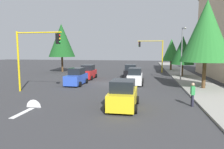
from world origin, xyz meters
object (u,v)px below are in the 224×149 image
object	(u,v)px
car_blue	(76,77)
traffic_signal_far_left	(153,50)
pedestrian_crossing	(193,94)
tree_opposite_side	(62,40)
traffic_signal_near_right	(35,49)
street_lamp_curbside	(182,48)
tree_roadside_far	(171,50)
car_white	(135,77)
car_red	(88,73)
tree_roadside_near	(206,31)
car_yellow	(123,95)
tree_roadside_mid	(183,50)
car_black	(131,72)

from	to	relation	value
car_blue	traffic_signal_far_left	bearing A→B (deg)	149.76
car_blue	pedestrian_crossing	distance (m)	13.46
car_blue	tree_opposite_side	bearing A→B (deg)	-150.27
traffic_signal_near_right	pedestrian_crossing	distance (m)	14.35
pedestrian_crossing	street_lamp_curbside	bearing A→B (deg)	174.47
car_blue	tree_roadside_far	bearing A→B (deg)	146.70
tree_opposite_side	car_white	distance (m)	19.50
tree_roadside_far	traffic_signal_far_left	bearing A→B (deg)	-43.32
car_red	tree_roadside_far	bearing A→B (deg)	137.97
tree_roadside_near	car_blue	world-z (taller)	tree_roadside_near
car_yellow	car_red	xyz separation A→B (m)	(-13.64, -6.65, -0.00)
tree_roadside_mid	tree_roadside_far	xyz separation A→B (m)	(-10.00, -0.50, 0.13)
traffic_signal_far_left	car_yellow	bearing A→B (deg)	-6.06
traffic_signal_near_right	tree_roadside_mid	xyz separation A→B (m)	(-14.00, 15.71, -0.07)
tree_roadside_mid	car_blue	size ratio (longest dim) A/B	1.56
car_yellow	traffic_signal_far_left	bearing A→B (deg)	173.94
car_red	pedestrian_crossing	world-z (taller)	car_red
tree_roadside_mid	tree_roadside_far	size ratio (longest dim) A/B	0.97
traffic_signal_far_left	tree_roadside_far	distance (m)	5.50
street_lamp_curbside	tree_opposite_side	distance (m)	21.93
car_black	pedestrian_crossing	size ratio (longest dim) A/B	2.37
tree_roadside_far	car_white	bearing A→B (deg)	-18.54
traffic_signal_near_right	car_yellow	world-z (taller)	traffic_signal_near_right
street_lamp_curbside	pedestrian_crossing	bearing A→B (deg)	-5.53
car_black	car_white	xyz separation A→B (m)	(6.00, 0.99, -0.00)
traffic_signal_near_right	tree_opposite_side	bearing A→B (deg)	-163.63
tree_opposite_side	car_yellow	distance (m)	26.67
car_yellow	car_red	size ratio (longest dim) A/B	1.01
tree_opposite_side	car_yellow	size ratio (longest dim) A/B	2.34
tree_roadside_far	car_white	size ratio (longest dim) A/B	1.71
car_blue	car_black	world-z (taller)	same
tree_opposite_side	car_red	xyz separation A→B (m)	(8.40, 7.52, -4.98)
traffic_signal_near_right	pedestrian_crossing	world-z (taller)	traffic_signal_near_right
street_lamp_curbside	tree_roadside_near	world-z (taller)	tree_roadside_near
street_lamp_curbside	car_blue	distance (m)	13.93
car_blue	car_black	xyz separation A→B (m)	(-7.34, 5.72, 0.00)
tree_opposite_side	tree_roadside_mid	bearing A→B (deg)	79.22
tree_roadside_near	car_black	size ratio (longest dim) A/B	2.22
traffic_signal_near_right	tree_roadside_mid	distance (m)	21.05
car_blue	car_white	xyz separation A→B (m)	(-1.34, 6.72, -0.00)
street_lamp_curbside	pedestrian_crossing	xyz separation A→B (m)	(12.41, -1.20, -3.44)
traffic_signal_near_right	car_yellow	size ratio (longest dim) A/B	1.51
traffic_signal_near_right	tree_roadside_near	distance (m)	16.80
car_black	car_blue	bearing A→B (deg)	-37.94
car_red	car_black	distance (m)	6.32
tree_roadside_near	car_blue	distance (m)	14.68
tree_roadside_near	car_white	xyz separation A→B (m)	(-1.86, -7.08, -4.99)
traffic_signal_far_left	tree_opposite_side	size ratio (longest dim) A/B	0.66
car_blue	car_black	size ratio (longest dim) A/B	0.98
car_yellow	car_white	bearing A→B (deg)	178.62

